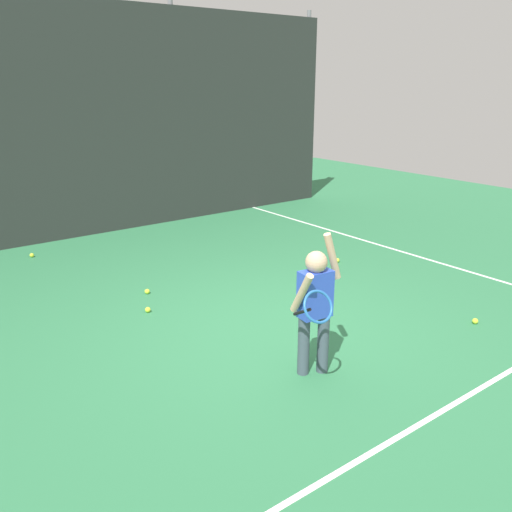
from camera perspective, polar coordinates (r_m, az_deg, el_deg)
The scene contains 12 objects.
ground_plane at distance 6.08m, azimuth 1.79°, elevation -7.64°, with size 20.00×20.00×0.00m, color #2D7247.
court_line_baseline at distance 4.85m, azimuth 18.16°, elevation -15.85°, with size 9.00×0.05×0.00m, color white.
court_line_sideline at distance 9.06m, azimuth 14.88°, elevation 0.55°, with size 0.05×9.00×0.00m, color white.
back_fence_windscreen at distance 9.89m, azimuth -17.09°, elevation 13.37°, with size 10.34×0.08×3.91m, color #282D2B.
fence_post_2 at distance 10.64m, azimuth -8.55°, elevation 14.63°, with size 0.09×0.09×4.06m, color slate.
fence_post_3 at distance 12.60m, azimuth 5.36°, elevation 15.26°, with size 0.09×0.09×4.06m, color slate.
tennis_player at distance 4.92m, azimuth 6.27°, elevation -4.89°, with size 0.77×0.57×1.35m.
tennis_ball_0 at distance 6.66m, azimuth 22.18°, elevation -6.39°, with size 0.07×0.07×0.07m, color #CCE033.
tennis_ball_4 at distance 7.14m, azimuth -11.44°, elevation -3.70°, with size 0.07×0.07×0.07m, color #CCE033.
tennis_ball_5 at distance 8.29m, azimuth 8.61°, elevation -0.46°, with size 0.07×0.07×0.07m, color #CCE033.
tennis_ball_6 at distance 9.14m, azimuth -22.63°, elevation 0.08°, with size 0.07×0.07×0.07m, color #CCE033.
tennis_ball_7 at distance 6.59m, azimuth -11.38°, elevation -5.60°, with size 0.07×0.07×0.07m, color #CCE033.
Camera 1 is at (-3.46, -4.25, 2.64)m, focal length 37.80 mm.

